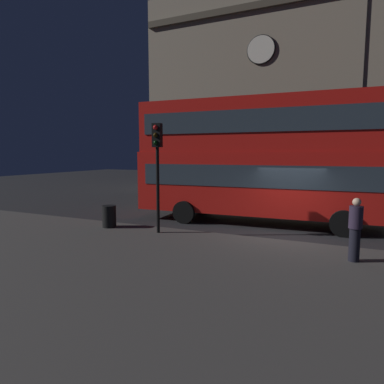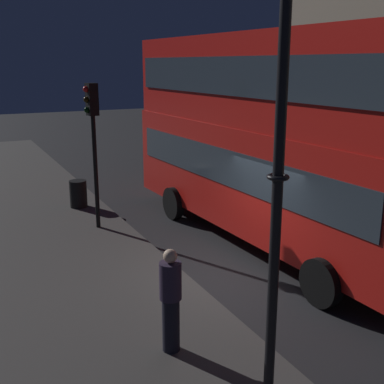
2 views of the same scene
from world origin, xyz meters
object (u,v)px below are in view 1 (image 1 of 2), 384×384
Objects in this scene: traffic_light_near_kerb at (157,155)px; litter_bin at (109,216)px; double_decker_bus at (256,155)px; pedestrian at (355,229)px.

traffic_light_near_kerb is 4.60× the size of litter_bin.
double_decker_bus is at bearing 37.40° from litter_bin.
traffic_light_near_kerb is 6.85m from pedestrian.
traffic_light_near_kerb is at bearing -127.90° from double_decker_bus.
litter_bin is (-8.78, 0.65, -0.46)m from pedestrian.
pedestrian reaches higher than litter_bin.
traffic_light_near_kerb reaches higher than litter_bin.
litter_bin is at bearing 172.84° from traffic_light_near_kerb.
double_decker_bus reaches higher than litter_bin.
double_decker_bus is 12.15× the size of litter_bin.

